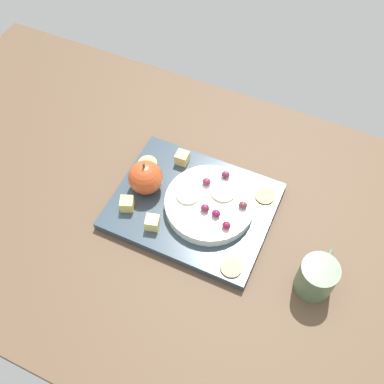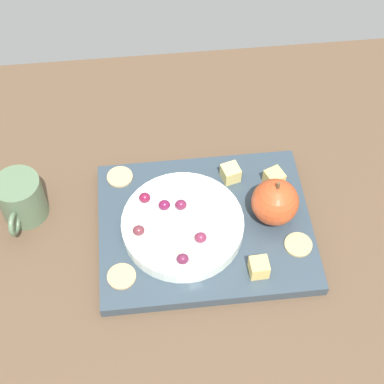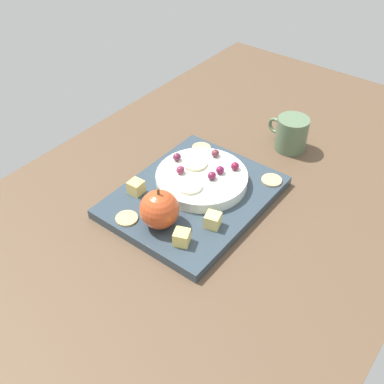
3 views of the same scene
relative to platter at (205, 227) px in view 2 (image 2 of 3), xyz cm
name	(u,v)px [view 2 (image 2 of 3)]	position (x,y,z in cm)	size (l,w,h in cm)	color
table	(210,223)	(1.16, 2.58, -3.05)	(148.97, 80.15, 4.10)	brown
platter	(205,227)	(0.00, 0.00, 0.00)	(33.50, 26.55, 2.00)	#303F4B
serving_dish	(183,225)	(-3.60, -0.71, 2.15)	(18.97, 18.97, 2.31)	white
apple_whole	(275,202)	(10.87, 0.36, 4.70)	(7.40, 7.40, 7.40)	#BE4822
apple_stem	(278,186)	(10.87, 0.36, 9.00)	(0.50, 0.50, 1.20)	brown
cheese_cube_0	(274,178)	(12.19, 6.61, 2.37)	(2.73, 2.73, 2.73)	#EDD06C
cheese_cube_1	(231,173)	(5.23, 8.44, 2.37)	(2.73, 2.73, 2.73)	#E9D57A
cheese_cube_2	(259,267)	(6.87, -9.38, 2.37)	(2.73, 2.73, 2.73)	#EDC96B
cracker_0	(298,245)	(13.78, -5.53, 1.20)	(4.30, 4.30, 0.40)	tan
cracker_1	(120,177)	(-13.07, 10.49, 1.20)	(4.30, 4.30, 0.40)	tan
cracker_2	(122,276)	(-13.44, -8.12, 1.20)	(4.30, 4.30, 0.40)	tan
grape_0	(183,259)	(-4.26, -7.76, 4.15)	(1.84, 1.65, 1.68)	#62213E
grape_1	(145,198)	(-9.11, 3.73, 4.13)	(1.84, 1.65, 1.65)	maroon
grape_2	(181,205)	(-3.60, 1.79, 4.15)	(1.84, 1.65, 1.68)	maroon
grape_3	(164,205)	(-6.16, 2.03, 4.12)	(1.84, 1.65, 1.62)	maroon
grape_4	(139,230)	(-10.38, -2.18, 4.10)	(1.84, 1.65, 1.57)	brown
grape_5	(201,238)	(-1.24, -4.42, 4.12)	(1.84, 1.65, 1.62)	maroon
apple_slice_0	(216,214)	(1.61, -0.20, 3.61)	(5.17, 5.17, 0.60)	beige
apple_slice_1	(173,238)	(-5.35, -3.80, 3.61)	(5.17, 5.17, 0.60)	beige
cup	(21,199)	(-28.66, 6.42, 2.98)	(7.27, 10.44, 7.95)	#566E50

